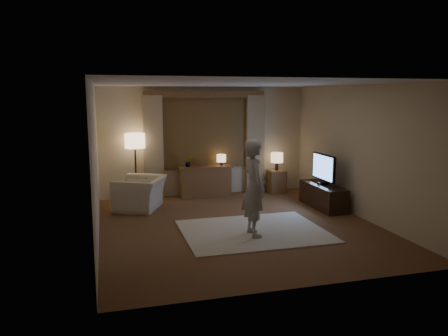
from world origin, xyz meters
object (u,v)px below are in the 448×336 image
object	(u,v)px
tv_stand	(323,196)
sideboard	(205,182)
armchair	(140,194)
person	(254,188)
side_table	(276,181)

from	to	relation	value
tv_stand	sideboard	bearing A→B (deg)	142.44
armchair	person	bearing A→B (deg)	60.06
sideboard	side_table	world-z (taller)	sideboard
sideboard	side_table	xyz separation A→B (m)	(1.81, -0.05, -0.07)
tv_stand	side_table	bearing A→B (deg)	103.61
sideboard	tv_stand	size ratio (longest dim) A/B	0.86
armchair	side_table	xyz separation A→B (m)	(3.41, 0.76, -0.06)
sideboard	person	bearing A→B (deg)	-87.59
sideboard	armchair	world-z (taller)	sideboard
armchair	side_table	size ratio (longest dim) A/B	1.88
side_table	sideboard	bearing A→B (deg)	178.42
armchair	sideboard	bearing A→B (deg)	140.34
side_table	person	xyz separation A→B (m)	(-1.68, -3.09, 0.57)
person	armchair	bearing A→B (deg)	36.05
sideboard	armchair	xyz separation A→B (m)	(-1.60, -0.81, -0.01)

